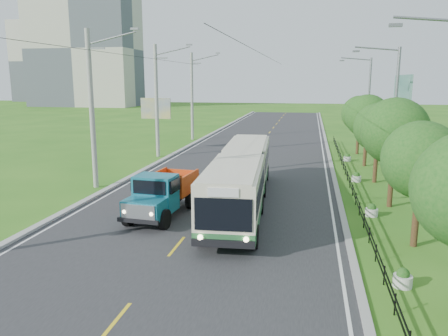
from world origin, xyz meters
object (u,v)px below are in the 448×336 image
(pole_far, at_px, (192,96))
(dump_truck, at_px, (162,191))
(streetlight_mid, at_px, (393,111))
(planter_front, at_px, (403,279))
(pole_near, at_px, (92,109))
(tree_second, at_px, (421,164))
(tree_fifth, at_px, (368,119))
(billboard_right, at_px, (402,100))
(tree_back, at_px, (360,115))
(planter_near, at_px, (372,211))
(planter_mid, at_px, (356,177))
(pole_mid, at_px, (157,101))
(tree_fourth, at_px, (378,130))
(billboard_left, at_px, (156,112))
(planter_far, at_px, (347,158))
(streetlight_far, at_px, (367,101))
(tree_third, at_px, (395,135))
(bus, at_px, (242,174))

(pole_far, relative_size, dump_truck, 1.77)
(streetlight_mid, relative_size, planter_front, 13.54)
(pole_near, bearing_deg, streetlight_mid, 14.81)
(tree_second, height_order, tree_fifth, tree_fifth)
(tree_second, relative_size, billboard_right, 0.73)
(tree_back, height_order, billboard_right, billboard_right)
(streetlight_mid, xyz_separation_m, planter_front, (-2.04, -16.00, -4.62))
(pole_far, distance_m, dump_truck, 29.97)
(tree_fifth, bearing_deg, planter_front, -93.25)
(streetlight_mid, bearing_deg, planter_near, -104.32)
(pole_near, relative_size, planter_mid, 14.93)
(tree_fifth, distance_m, tree_back, 6.00)
(pole_mid, xyz_separation_m, planter_front, (16.86, -23.00, -4.81))
(tree_back, distance_m, billboard_right, 6.82)
(tree_fifth, bearing_deg, tree_back, 90.00)
(planter_front, bearing_deg, pole_near, 146.88)
(tree_fourth, relative_size, planter_front, 8.06)
(planter_near, distance_m, billboard_left, 25.78)
(planter_far, bearing_deg, tree_back, 73.12)
(tree_second, xyz_separation_m, tree_fifth, (0.00, 18.00, 0.33))
(pole_mid, bearing_deg, planter_near, -41.65)
(pole_mid, distance_m, streetlight_far, 20.16)
(tree_back, bearing_deg, pole_far, 159.26)
(planter_near, bearing_deg, billboard_left, 135.16)
(planter_far, distance_m, dump_truck, 20.95)
(tree_back, height_order, streetlight_far, streetlight_far)
(planter_mid, xyz_separation_m, billboard_right, (3.70, 6.00, 5.06))
(pole_far, bearing_deg, billboard_right, -32.30)
(streetlight_mid, bearing_deg, tree_second, -93.79)
(tree_second, xyz_separation_m, streetlight_far, (0.79, 25.86, 1.38))
(billboard_right, relative_size, dump_truck, 1.30)
(tree_third, bearing_deg, tree_fourth, 90.00)
(tree_fourth, relative_size, billboard_left, 1.04)
(dump_truck, bearing_deg, pole_near, 145.96)
(tree_fourth, bearing_deg, tree_second, -90.00)
(tree_fourth, bearing_deg, billboard_left, 153.01)
(planter_front, relative_size, bus, 0.04)
(tree_second, height_order, tree_fourth, tree_fourth)
(planter_mid, relative_size, dump_truck, 0.12)
(tree_fourth, xyz_separation_m, planter_near, (-1.26, -8.14, -3.30))
(tree_back, bearing_deg, planter_near, -93.57)
(streetlight_mid, distance_m, billboard_left, 22.51)
(pole_near, relative_size, billboard_right, 1.37)
(pole_mid, xyz_separation_m, dump_truck, (6.29, -17.06, -3.79))
(pole_mid, bearing_deg, planter_mid, -22.54)
(pole_mid, xyz_separation_m, billboard_right, (20.56, -1.00, 0.25))
(tree_second, relative_size, streetlight_mid, 0.58)
(pole_far, relative_size, planter_front, 14.93)
(planter_front, relative_size, billboard_left, 0.13)
(tree_fifth, bearing_deg, planter_far, 124.05)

